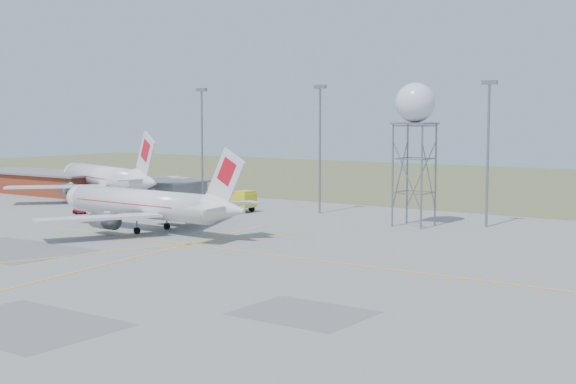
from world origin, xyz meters
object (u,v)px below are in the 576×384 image
Objects in this scene: airliner_main at (145,205)px; airliner_far at (106,178)px; baggage_tug at (79,210)px; radar_tower at (415,146)px; fire_truck at (232,201)px.

airliner_far reaches higher than airliner_main.
radar_tower is at bearing 43.60° from baggage_tug.
airliner_far reaches higher than baggage_tug.
airliner_main is at bearing 5.56° from baggage_tug.
airliner_main is 13.97× the size of baggage_tug.
airliner_far is 30.74m from fire_truck.
radar_tower is 54.28m from baggage_tug.
airliner_far is at bearing -32.58° from airliner_main.
radar_tower is (27.69, 25.34, 7.76)m from airliner_main.
airliner_far is 21.87m from baggage_tug.
airliner_main reaches higher than baggage_tug.
fire_truck is (-32.43, -0.89, -9.65)m from radar_tower.
fire_truck is 3.67× the size of baggage_tug.
airliner_main is at bearing -137.54° from radar_tower.
radar_tower reaches higher than airliner_far.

